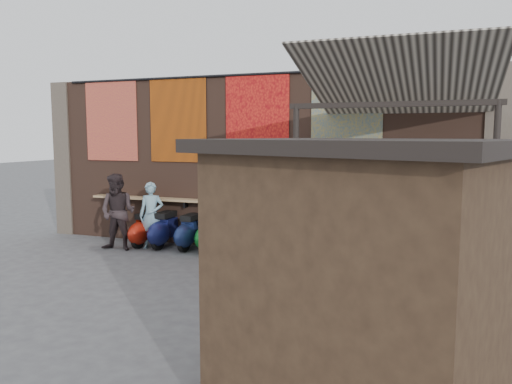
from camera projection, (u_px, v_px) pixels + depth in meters
ground at (195, 278)px, 9.27m from camera, size 70.00×70.00×0.00m
brick_wall at (248, 163)px, 11.55m from camera, size 10.00×0.40×4.00m
pier_left at (68, 159)px, 13.37m from camera, size 0.50×0.50×4.00m
pier_right at (496, 168)px, 9.73m from camera, size 0.50×0.50×4.00m
eating_counter at (242, 203)px, 11.31m from camera, size 8.00×0.32×0.05m
shelf_box at (234, 196)px, 11.33m from camera, size 0.63×0.32×0.26m
tapestry_redgold at (111, 121)px, 12.49m from camera, size 1.50×0.02×2.00m
tapestry_sun at (178, 120)px, 11.83m from camera, size 1.50×0.02×2.00m
tapestry_orange at (257, 119)px, 11.13m from camera, size 1.50×0.02×2.00m
tapestry_multi at (346, 118)px, 10.43m from camera, size 1.50×0.02×2.00m
hang_rail at (244, 75)px, 11.11m from camera, size 9.50×0.06×0.06m
scooter_stool_0 at (144, 230)px, 11.87m from camera, size 0.37×0.83×0.79m
scooter_stool_1 at (164, 230)px, 11.72m from camera, size 0.40×0.88×0.84m
scooter_stool_2 at (189, 232)px, 11.53m from camera, size 0.38×0.85×0.81m
scooter_stool_3 at (210, 234)px, 11.36m from camera, size 0.38×0.84×0.80m
scooter_stool_4 at (232, 235)px, 11.11m from camera, size 0.40×0.89×0.84m
scooter_stool_5 at (257, 241)px, 10.92m from camera, size 0.32×0.72×0.68m
scooter_stool_6 at (282, 241)px, 10.74m from camera, size 0.35×0.77×0.74m
scooter_stool_7 at (309, 242)px, 10.47m from camera, size 0.39×0.87×0.83m
scooter_stool_8 at (339, 246)px, 10.26m from camera, size 0.34×0.76×0.72m
scooter_stool_9 at (365, 249)px, 10.10m from camera, size 0.32×0.70×0.67m
scooter_stool_10 at (399, 248)px, 9.83m from camera, size 0.40×0.89×0.85m
diner_left at (151, 215)px, 11.62m from camera, size 0.65×0.53×1.56m
diner_right at (118, 212)px, 11.41m from camera, size 0.93×0.77×1.76m
shopper_navy at (335, 251)px, 7.68m from camera, size 1.10×0.74×1.73m
shopper_grey at (386, 245)px, 8.02m from camera, size 1.29×1.00×1.77m
shopper_tan at (376, 244)px, 8.61m from camera, size 0.89×0.80×1.53m
market_stall at (357, 292)px, 4.48m from camera, size 2.74×2.40×2.49m
stall_roof at (361, 146)px, 4.33m from camera, size 3.09×2.73×0.12m
stall_sign at (402, 218)px, 5.09m from camera, size 1.14×0.44×0.50m
stall_shelf at (399, 303)px, 5.19m from camera, size 1.83×0.74×0.06m
awning_canvas at (400, 81)px, 8.47m from camera, size 3.20×3.28×0.97m
awning_ledger at (408, 69)px, 9.91m from camera, size 3.30×0.08×0.12m
awning_header at (391, 104)px, 7.13m from camera, size 3.00×0.08×0.08m
awning_post_left at (295, 205)px, 7.80m from camera, size 0.09×0.09×3.10m
awning_post_right at (492, 215)px, 6.82m from camera, size 0.09×0.09×3.10m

